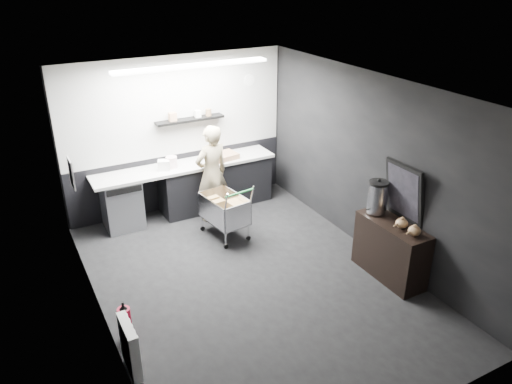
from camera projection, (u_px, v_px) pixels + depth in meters
floor at (251, 281)px, 7.00m from camera, size 5.50×5.50×0.00m
ceiling at (251, 90)px, 5.86m from camera, size 5.50×5.50×0.00m
wall_back at (177, 134)px, 8.62m from camera, size 5.50×0.00×5.50m
wall_front at (402, 315)px, 4.23m from camera, size 5.50×0.00×5.50m
wall_left at (93, 230)px, 5.57m from camera, size 0.00×5.50×5.50m
wall_right at (372, 166)px, 7.29m from camera, size 0.00×5.50×5.50m
kitchen_wall_panel at (175, 106)px, 8.40m from camera, size 3.95×0.02×1.70m
dado_panel at (181, 180)px, 8.97m from camera, size 3.95×0.02×1.00m
floating_shelf at (190, 120)px, 8.49m from camera, size 1.20×0.22×0.04m
wall_clock at (249, 80)px, 8.86m from camera, size 0.20×0.03×0.20m
poster at (71, 173)px, 6.53m from camera, size 0.02×0.30×0.40m
poster_red_band at (71, 168)px, 6.50m from camera, size 0.02×0.22×0.10m
radiator at (130, 347)px, 5.30m from camera, size 0.10×0.50×0.60m
ceiling_strip at (192, 66)px, 7.35m from camera, size 2.40×0.20×0.04m
prep_counter at (194, 187)px, 8.79m from camera, size 3.20×0.61×0.90m
person at (212, 174)px, 8.34m from camera, size 0.67×0.50×1.68m
shopping_cart at (224, 211)px, 7.97m from camera, size 0.62×0.93×0.95m
sideboard at (391, 242)px, 6.92m from camera, size 0.47×1.11×1.67m
fire_extinguisher at (125, 322)px, 5.83m from camera, size 0.15×0.15×0.50m
cardboard_box at (224, 156)px, 8.79m from camera, size 0.50×0.41×0.09m
pink_tub at (172, 162)px, 8.40m from camera, size 0.19×0.19×0.19m
white_container at (164, 165)px, 8.30m from camera, size 0.23×0.21×0.17m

